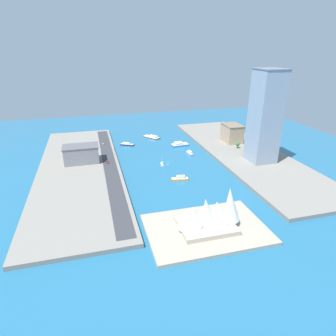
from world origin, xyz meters
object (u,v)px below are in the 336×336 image
(catamaran_blue, at_px, (180,144))
(opera_landmark, at_px, (210,214))
(sailboat_small_white, at_px, (162,164))
(water_taxi_orange, at_px, (180,178))
(warehouse_low_gray, at_px, (81,154))
(van_white, at_px, (103,143))
(tower_tall_glass, at_px, (265,117))
(traffic_light_waterfront, at_px, (114,151))
(patrol_launch_navy, at_px, (127,144))
(yacht_sleek_gray, at_px, (190,153))
(barge_flat_brown, at_px, (152,137))
(pickup_red, at_px, (107,162))
(apartment_midrise_tan, at_px, (232,133))

(catamaran_blue, distance_m, opera_landmark, 160.78)
(sailboat_small_white, height_order, catamaran_blue, sailboat_small_white)
(water_taxi_orange, height_order, warehouse_low_gray, warehouse_low_gray)
(sailboat_small_white, bearing_deg, van_white, -53.77)
(tower_tall_glass, bearing_deg, traffic_light_waterfront, -21.20)
(patrol_launch_navy, relative_size, opera_landmark, 0.40)
(tower_tall_glass, bearing_deg, yacht_sleek_gray, -35.39)
(barge_flat_brown, xyz_separation_m, opera_landmark, (6.92, 193.64, 9.67))
(water_taxi_orange, relative_size, warehouse_low_gray, 0.47)
(van_white, bearing_deg, traffic_light_waterfront, 103.55)
(opera_landmark, bearing_deg, patrol_launch_navy, -81.48)
(pickup_red, height_order, opera_landmark, opera_landmark)
(yacht_sleek_gray, distance_m, catamaran_blue, 30.08)
(water_taxi_orange, distance_m, sailboat_small_white, 36.10)
(warehouse_low_gray, bearing_deg, opera_landmark, 120.15)
(pickup_red, bearing_deg, catamaran_blue, -154.60)
(patrol_launch_navy, bearing_deg, sailboat_small_white, 109.92)
(sailboat_small_white, relative_size, pickup_red, 2.17)
(traffic_light_waterfront, bearing_deg, sailboat_small_white, 142.89)
(catamaran_blue, xyz_separation_m, apartment_midrise_tan, (-57.79, 10.34, 11.24))
(water_taxi_orange, height_order, traffic_light_waterfront, traffic_light_waterfront)
(yacht_sleek_gray, bearing_deg, patrol_launch_navy, -38.35)
(water_taxi_orange, height_order, barge_flat_brown, water_taxi_orange)
(tower_tall_glass, relative_size, traffic_light_waterfront, 12.65)
(tower_tall_glass, bearing_deg, barge_flat_brown, -52.68)
(barge_flat_brown, distance_m, pickup_red, 95.08)
(tower_tall_glass, distance_m, warehouse_low_gray, 169.29)
(patrol_launch_navy, relative_size, barge_flat_brown, 0.72)
(tower_tall_glass, relative_size, opera_landmark, 2.06)
(yacht_sleek_gray, distance_m, van_white, 96.40)
(tower_tall_glass, bearing_deg, warehouse_low_gray, -13.63)
(yacht_sleek_gray, relative_size, tower_tall_glass, 0.16)
(yacht_sleek_gray, height_order, van_white, van_white)
(opera_landmark, bearing_deg, warehouse_low_gray, -59.85)
(pickup_red, relative_size, van_white, 1.19)
(apartment_midrise_tan, bearing_deg, patrol_launch_navy, -12.78)
(pickup_red, bearing_deg, patrol_launch_navy, -115.15)
(apartment_midrise_tan, distance_m, opera_landmark, 171.67)
(sailboat_small_white, relative_size, opera_landmark, 0.28)
(water_taxi_orange, bearing_deg, tower_tall_glass, -169.32)
(van_white, bearing_deg, warehouse_low_gray, 65.71)
(traffic_light_waterfront, bearing_deg, water_taxi_orange, 125.37)
(sailboat_small_white, distance_m, catamaran_blue, 59.66)
(patrol_launch_navy, xyz_separation_m, warehouse_low_gray, (47.84, 46.16, 9.68))
(van_white, bearing_deg, yacht_sleek_gray, 150.17)
(barge_flat_brown, relative_size, van_white, 5.09)
(water_taxi_orange, bearing_deg, traffic_light_waterfront, -54.63)
(catamaran_blue, bearing_deg, warehouse_low_gray, 16.37)
(pickup_red, height_order, van_white, pickup_red)
(sailboat_small_white, relative_size, warehouse_low_gray, 0.35)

